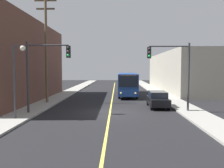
{
  "coord_description": "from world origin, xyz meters",
  "views": [
    {
      "loc": [
        0.63,
        -20.6,
        3.87
      ],
      "look_at": [
        0.0,
        8.3,
        2.0
      ],
      "focal_mm": 37.61,
      "sensor_mm": 36.0,
      "label": 1
    }
  ],
  "objects_px": {
    "city_bus": "(128,83)",
    "utility_pole_near": "(46,44)",
    "street_lamp_left": "(17,71)",
    "traffic_signal_right_corner": "(171,64)",
    "traffic_signal_left_corner": "(45,64)",
    "parked_car_black": "(158,99)"
  },
  "relations": [
    {
      "from": "city_bus",
      "to": "traffic_signal_left_corner",
      "type": "distance_m",
      "value": 16.82
    },
    {
      "from": "utility_pole_near",
      "to": "traffic_signal_right_corner",
      "type": "distance_m",
      "value": 13.81
    },
    {
      "from": "utility_pole_near",
      "to": "street_lamp_left",
      "type": "bearing_deg",
      "value": -87.4
    },
    {
      "from": "parked_car_black",
      "to": "utility_pole_near",
      "type": "bearing_deg",
      "value": 167.77
    },
    {
      "from": "traffic_signal_right_corner",
      "to": "street_lamp_left",
      "type": "distance_m",
      "value": 12.75
    },
    {
      "from": "parked_car_black",
      "to": "city_bus",
      "type": "bearing_deg",
      "value": 102.66
    },
    {
      "from": "parked_car_black",
      "to": "utility_pole_near",
      "type": "height_order",
      "value": "utility_pole_near"
    },
    {
      "from": "traffic_signal_left_corner",
      "to": "traffic_signal_right_corner",
      "type": "distance_m",
      "value": 10.89
    },
    {
      "from": "utility_pole_near",
      "to": "street_lamp_left",
      "type": "height_order",
      "value": "utility_pole_near"
    },
    {
      "from": "traffic_signal_right_corner",
      "to": "street_lamp_left",
      "type": "bearing_deg",
      "value": -163.89
    },
    {
      "from": "utility_pole_near",
      "to": "traffic_signal_left_corner",
      "type": "bearing_deg",
      "value": -73.97
    },
    {
      "from": "traffic_signal_left_corner",
      "to": "street_lamp_left",
      "type": "bearing_deg",
      "value": -121.13
    },
    {
      "from": "city_bus",
      "to": "street_lamp_left",
      "type": "height_order",
      "value": "street_lamp_left"
    },
    {
      "from": "traffic_signal_left_corner",
      "to": "traffic_signal_right_corner",
      "type": "bearing_deg",
      "value": 6.28
    },
    {
      "from": "city_bus",
      "to": "utility_pole_near",
      "type": "xyz_separation_m",
      "value": [
        -9.42,
        -8.49,
        4.76
      ]
    },
    {
      "from": "city_bus",
      "to": "traffic_signal_left_corner",
      "type": "xyz_separation_m",
      "value": [
        -7.61,
        -14.79,
        2.49
      ]
    },
    {
      "from": "city_bus",
      "to": "street_lamp_left",
      "type": "bearing_deg",
      "value": -117.79
    },
    {
      "from": "city_bus",
      "to": "traffic_signal_right_corner",
      "type": "height_order",
      "value": "traffic_signal_right_corner"
    },
    {
      "from": "city_bus",
      "to": "traffic_signal_right_corner",
      "type": "bearing_deg",
      "value": -76.71
    },
    {
      "from": "traffic_signal_left_corner",
      "to": "street_lamp_left",
      "type": "relative_size",
      "value": 1.09
    },
    {
      "from": "city_bus",
      "to": "utility_pole_near",
      "type": "bearing_deg",
      "value": -137.97
    },
    {
      "from": "street_lamp_left",
      "to": "traffic_signal_right_corner",
      "type": "bearing_deg",
      "value": 16.11
    }
  ]
}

